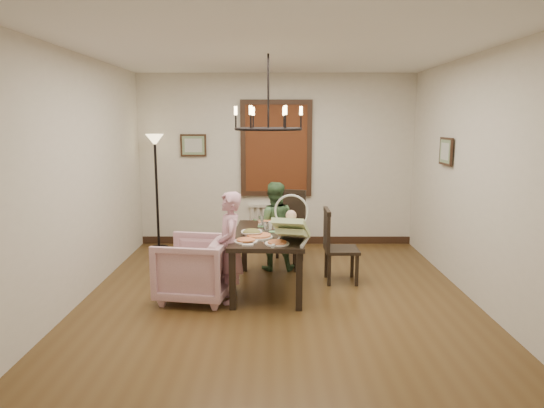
{
  "coord_description": "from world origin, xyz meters",
  "views": [
    {
      "loc": [
        -0.05,
        -5.46,
        2.04
      ],
      "look_at": [
        -0.06,
        0.32,
        1.05
      ],
      "focal_mm": 32.0,
      "sensor_mm": 36.0,
      "label": 1
    }
  ],
  "objects_px": {
    "chair_right": "(342,245)",
    "elderly_woman": "(229,257)",
    "chair_far": "(286,227)",
    "seated_man": "(274,234)",
    "dining_table": "(268,240)",
    "drinking_glass": "(266,228)",
    "armchair": "(195,268)",
    "floor_lamp": "(157,194)",
    "baby_bouncer": "(292,226)"
  },
  "relations": [
    {
      "from": "seated_man",
      "to": "drinking_glass",
      "type": "relative_size",
      "value": 7.72
    },
    {
      "from": "elderly_woman",
      "to": "floor_lamp",
      "type": "bearing_deg",
      "value": -158.36
    },
    {
      "from": "dining_table",
      "to": "armchair",
      "type": "bearing_deg",
      "value": -155.61
    },
    {
      "from": "chair_right",
      "to": "elderly_woman",
      "type": "bearing_deg",
      "value": 116.31
    },
    {
      "from": "baby_bouncer",
      "to": "drinking_glass",
      "type": "xyz_separation_m",
      "value": [
        -0.29,
        0.45,
        -0.12
      ]
    },
    {
      "from": "chair_right",
      "to": "drinking_glass",
      "type": "distance_m",
      "value": 1.04
    },
    {
      "from": "elderly_woman",
      "to": "baby_bouncer",
      "type": "distance_m",
      "value": 0.79
    },
    {
      "from": "floor_lamp",
      "to": "elderly_woman",
      "type": "bearing_deg",
      "value": -59.56
    },
    {
      "from": "armchair",
      "to": "dining_table",
      "type": "bearing_deg",
      "value": 121.72
    },
    {
      "from": "baby_bouncer",
      "to": "floor_lamp",
      "type": "relative_size",
      "value": 0.32
    },
    {
      "from": "armchair",
      "to": "baby_bouncer",
      "type": "height_order",
      "value": "baby_bouncer"
    },
    {
      "from": "baby_bouncer",
      "to": "drinking_glass",
      "type": "height_order",
      "value": "baby_bouncer"
    },
    {
      "from": "armchair",
      "to": "seated_man",
      "type": "xyz_separation_m",
      "value": [
        0.91,
        1.14,
        0.14
      ]
    },
    {
      "from": "baby_bouncer",
      "to": "floor_lamp",
      "type": "xyz_separation_m",
      "value": [
        -2.05,
        2.35,
        0.01
      ]
    },
    {
      "from": "dining_table",
      "to": "armchair",
      "type": "height_order",
      "value": "armchair"
    },
    {
      "from": "dining_table",
      "to": "seated_man",
      "type": "height_order",
      "value": "seated_man"
    },
    {
      "from": "dining_table",
      "to": "armchair",
      "type": "relative_size",
      "value": 1.9
    },
    {
      "from": "elderly_woman",
      "to": "seated_man",
      "type": "xyz_separation_m",
      "value": [
        0.5,
        1.22,
        -0.02
      ]
    },
    {
      "from": "dining_table",
      "to": "elderly_woman",
      "type": "relative_size",
      "value": 1.45
    },
    {
      "from": "seated_man",
      "to": "chair_right",
      "type": "bearing_deg",
      "value": 147.98
    },
    {
      "from": "chair_right",
      "to": "drinking_glass",
      "type": "xyz_separation_m",
      "value": [
        -0.96,
        -0.28,
        0.29
      ]
    },
    {
      "from": "seated_man",
      "to": "baby_bouncer",
      "type": "distance_m",
      "value": 1.33
    },
    {
      "from": "armchair",
      "to": "floor_lamp",
      "type": "distance_m",
      "value": 2.48
    },
    {
      "from": "seated_man",
      "to": "drinking_glass",
      "type": "distance_m",
      "value": 0.86
    },
    {
      "from": "chair_far",
      "to": "floor_lamp",
      "type": "distance_m",
      "value": 2.21
    },
    {
      "from": "chair_far",
      "to": "elderly_woman",
      "type": "distance_m",
      "value": 1.66
    },
    {
      "from": "dining_table",
      "to": "chair_far",
      "type": "bearing_deg",
      "value": 79.72
    },
    {
      "from": "chair_far",
      "to": "baby_bouncer",
      "type": "distance_m",
      "value": 1.6
    },
    {
      "from": "elderly_woman",
      "to": "floor_lamp",
      "type": "relative_size",
      "value": 0.58
    },
    {
      "from": "dining_table",
      "to": "chair_right",
      "type": "xyz_separation_m",
      "value": [
        0.93,
        0.26,
        -0.14
      ]
    },
    {
      "from": "armchair",
      "to": "baby_bouncer",
      "type": "xyz_separation_m",
      "value": [
        1.11,
        -0.12,
        0.52
      ]
    },
    {
      "from": "dining_table",
      "to": "floor_lamp",
      "type": "relative_size",
      "value": 0.85
    },
    {
      "from": "dining_table",
      "to": "chair_far",
      "type": "xyz_separation_m",
      "value": [
        0.24,
        1.09,
        -0.09
      ]
    },
    {
      "from": "armchair",
      "to": "seated_man",
      "type": "relative_size",
      "value": 0.79
    },
    {
      "from": "elderly_woman",
      "to": "drinking_glass",
      "type": "xyz_separation_m",
      "value": [
        0.41,
        0.41,
        0.24
      ]
    },
    {
      "from": "floor_lamp",
      "to": "baby_bouncer",
      "type": "bearing_deg",
      "value": -48.83
    },
    {
      "from": "drinking_glass",
      "to": "floor_lamp",
      "type": "xyz_separation_m",
      "value": [
        -1.77,
        1.9,
        0.13
      ]
    },
    {
      "from": "seated_man",
      "to": "floor_lamp",
      "type": "xyz_separation_m",
      "value": [
        -1.86,
        1.09,
        0.39
      ]
    },
    {
      "from": "dining_table",
      "to": "drinking_glass",
      "type": "height_order",
      "value": "drinking_glass"
    },
    {
      "from": "chair_right",
      "to": "elderly_woman",
      "type": "xyz_separation_m",
      "value": [
        -1.37,
        -0.69,
        0.05
      ]
    },
    {
      "from": "chair_far",
      "to": "chair_right",
      "type": "bearing_deg",
      "value": -30.84
    },
    {
      "from": "chair_far",
      "to": "chair_right",
      "type": "height_order",
      "value": "chair_far"
    },
    {
      "from": "chair_far",
      "to": "seated_man",
      "type": "height_order",
      "value": "chair_far"
    },
    {
      "from": "elderly_woman",
      "to": "chair_far",
      "type": "bearing_deg",
      "value": 147.19
    },
    {
      "from": "chair_right",
      "to": "drinking_glass",
      "type": "relative_size",
      "value": 7.27
    },
    {
      "from": "baby_bouncer",
      "to": "chair_right",
      "type": "bearing_deg",
      "value": 60.6
    },
    {
      "from": "dining_table",
      "to": "drinking_glass",
      "type": "distance_m",
      "value": 0.15
    },
    {
      "from": "elderly_woman",
      "to": "floor_lamp",
      "type": "xyz_separation_m",
      "value": [
        -1.35,
        2.31,
        0.37
      ]
    },
    {
      "from": "elderly_woman",
      "to": "dining_table",
      "type": "bearing_deg",
      "value": 125.36
    },
    {
      "from": "seated_man",
      "to": "chair_far",
      "type": "bearing_deg",
      "value": -120.6
    }
  ]
}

